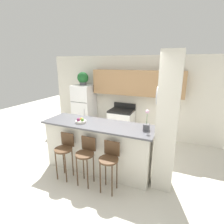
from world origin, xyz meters
The scene contains 13 objects.
ground_plane centered at (0.00, 0.00, 0.00)m, with size 14.00×14.00×0.00m, color beige.
wall_back centered at (0.11, 2.14, 1.48)m, with size 5.60×0.38×2.55m.
pillar_right centered at (1.40, -0.04, 1.28)m, with size 0.38×0.33×2.55m.
counter_bar centered at (0.00, 0.00, 0.55)m, with size 2.44×0.76×1.09m.
refrigerator centered at (-1.49, 1.84, 0.81)m, with size 0.64×0.66×1.62m.
stove_range centered at (-0.14, 1.86, 0.46)m, with size 0.74×0.63×1.07m.
bar_stool_left centered at (-0.50, -0.53, 0.63)m, with size 0.36×0.36×0.95m.
bar_stool_mid centered at (0.00, -0.53, 0.63)m, with size 0.36×0.36×0.95m.
bar_stool_right centered at (0.50, -0.53, 0.63)m, with size 0.36×0.36×0.95m.
potted_plant_on_fridge centered at (-1.49, 1.84, 1.84)m, with size 0.36×0.36×0.42m.
orchid_vase centered at (1.03, 0.02, 1.21)m, with size 0.11×0.11×0.41m.
fruit_bowl centered at (-0.36, -0.10, 1.13)m, with size 0.23×0.23×0.11m.
trash_bin centered at (-0.95, 1.62, 0.19)m, with size 0.28×0.28×0.38m.
Camera 1 is at (1.64, -3.10, 2.35)m, focal length 28.00 mm.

